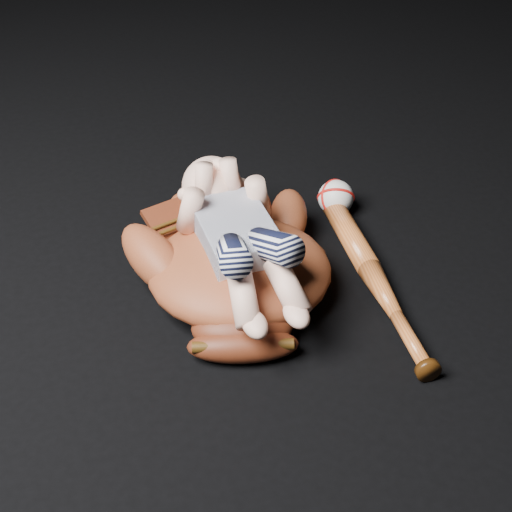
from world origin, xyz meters
name	(u,v)px	position (x,y,z in m)	size (l,w,h in m)	color
baseball_glove	(239,263)	(0.05, -0.05, 0.07)	(0.37, 0.42, 0.13)	maroon
newborn_baby	(242,235)	(0.05, -0.06, 0.13)	(0.18, 0.39, 0.16)	beige
baseball_bat	(375,278)	(0.27, -0.10, 0.02)	(0.04, 0.44, 0.04)	#B15522
baseball	(336,198)	(0.29, 0.13, 0.03)	(0.07, 0.07, 0.07)	silver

